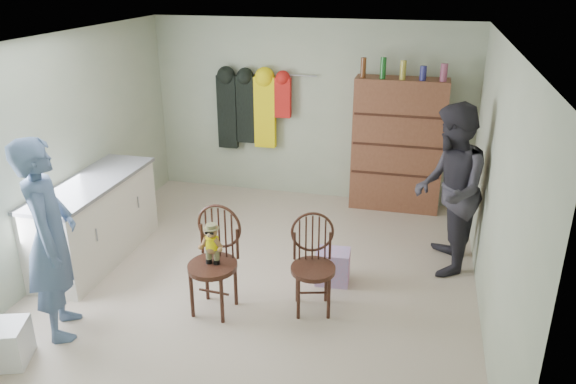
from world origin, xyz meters
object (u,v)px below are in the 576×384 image
(counter, at_px, (95,220))
(dresser, at_px, (398,145))
(chair_front, at_px, (214,253))
(chair_far, at_px, (313,260))

(counter, height_order, dresser, dresser)
(counter, xyz_separation_m, dresser, (3.20, 2.30, 0.44))
(chair_front, bearing_deg, chair_far, 19.50)
(chair_front, xyz_separation_m, chair_far, (0.91, 0.24, -0.08))
(dresser, bearing_deg, counter, -144.31)
(chair_front, distance_m, dresser, 3.32)
(chair_far, relative_size, dresser, 0.47)
(counter, distance_m, chair_front, 1.81)
(chair_front, height_order, chair_far, chair_front)
(counter, relative_size, dresser, 0.90)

